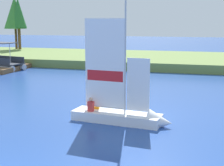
{
  "coord_description": "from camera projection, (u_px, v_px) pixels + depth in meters",
  "views": [
    {
      "loc": [
        6.71,
        -7.6,
        4.89
      ],
      "look_at": [
        1.29,
        11.75,
        1.2
      ],
      "focal_mm": 54.41,
      "sensor_mm": 36.0,
      "label": 1
    }
  ],
  "objects": [
    {
      "name": "shoreline_tree_midleft",
      "position": [
        15.0,
        13.0,
        48.16
      ],
      "size": [
        3.14,
        3.14,
        7.41
      ],
      "color": "brown",
      "rests_on": "shore_bank"
    },
    {
      "name": "shoreline_tree_centre",
      "position": [
        18.0,
        14.0,
        47.83
      ],
      "size": [
        2.26,
        2.26,
        7.19
      ],
      "color": "brown",
      "rests_on": "shore_bank"
    },
    {
      "name": "wooden_dock",
      "position": [
        11.0,
        68.0,
        34.14
      ],
      "size": [
        1.97,
        5.8,
        0.44
      ],
      "primitive_type": "cube",
      "color": "brown",
      "rests_on": "ground"
    },
    {
      "name": "sailboat",
      "position": [
        129.0,
        114.0,
        16.36
      ],
      "size": [
        5.07,
        1.73,
        6.13
      ],
      "rotation": [
        0.0,
        0.0,
        -0.12
      ],
      "color": "white",
      "rests_on": "ground"
    },
    {
      "name": "shore_bank",
      "position": [
        147.0,
        59.0,
        39.84
      ],
      "size": [
        80.0,
        14.14,
        0.87
      ],
      "primitive_type": "cube",
      "color": "olive",
      "rests_on": "ground"
    }
  ]
}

